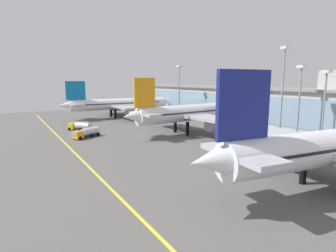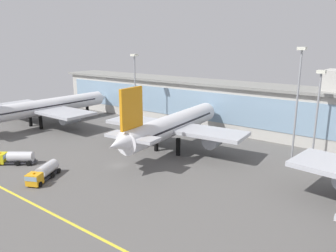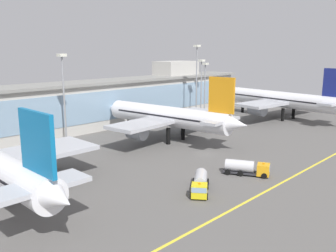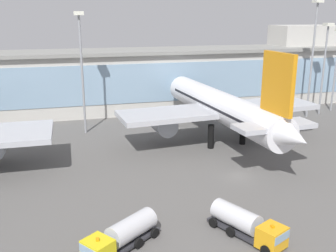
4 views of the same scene
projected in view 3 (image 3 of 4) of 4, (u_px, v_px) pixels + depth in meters
name	position (u px, v px, depth m)	size (l,w,h in m)	color
ground_plane	(206.00, 154.00, 86.82)	(183.19, 183.19, 0.00)	#5B5956
taxiway_centreline_stripe	(294.00, 176.00, 71.86)	(146.55, 0.50, 0.01)	yellow
terminal_building	(100.00, 103.00, 116.44)	(133.85, 14.00, 19.93)	beige
airliner_near_right	(168.00, 117.00, 98.89)	(38.03, 47.14, 17.94)	black
airliner_far_right	(281.00, 100.00, 130.34)	(39.76, 53.50, 18.56)	black
fuel_tanker_truck	(200.00, 184.00, 63.59)	(8.70, 7.35, 2.90)	black
baggage_tug_near	(248.00, 168.00, 72.21)	(6.21, 9.18, 2.90)	black
apron_light_mast_west	(197.00, 73.00, 123.49)	(1.80, 1.80, 25.88)	gray
apron_light_mast_centre	(201.00, 80.00, 127.90)	(1.80, 1.80, 20.96)	gray
apron_light_mast_east	(63.00, 88.00, 88.52)	(1.80, 1.80, 23.38)	gray
apron_light_mast_far_east	(205.00, 81.00, 133.23)	(1.80, 1.80, 19.66)	gray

